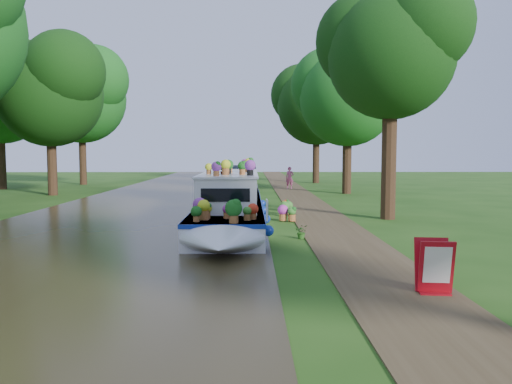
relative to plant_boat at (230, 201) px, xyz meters
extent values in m
plane|color=#204611|center=(2.25, -1.46, -0.85)|extent=(100.00, 100.00, 0.00)
cube|color=#2D2613|center=(-3.75, -1.46, -0.84)|extent=(10.00, 100.00, 0.02)
cube|color=#44351F|center=(3.45, -1.46, -0.84)|extent=(2.20, 100.00, 0.03)
cube|color=silver|center=(0.00, 0.85, -0.46)|extent=(2.20, 12.00, 0.75)
cube|color=navy|center=(0.00, 0.85, -0.14)|extent=(2.24, 12.04, 0.12)
cube|color=silver|center=(0.00, 0.05, 0.44)|extent=(1.80, 7.00, 1.05)
cube|color=silver|center=(0.00, 0.05, 1.00)|extent=(1.90, 7.10, 0.06)
cube|color=black|center=(0.91, 0.05, 0.52)|extent=(0.03, 6.40, 0.38)
cube|color=black|center=(-0.91, 0.05, 0.52)|extent=(0.03, 6.40, 0.38)
cube|color=black|center=(0.00, 5.15, 1.07)|extent=(1.90, 2.40, 0.10)
cube|color=white|center=(1.15, -4.55, 0.22)|extent=(0.04, 0.45, 0.55)
imported|color=#144D17|center=(-0.20, -1.60, 1.20)|extent=(0.22, 0.20, 0.34)
imported|color=#144D17|center=(0.41, -0.15, 1.22)|extent=(0.25, 0.25, 0.39)
cylinder|color=black|center=(6.05, 1.54, 1.42)|extent=(0.56, 0.56, 4.55)
sphere|color=black|center=(6.05, 1.54, 5.38)|extent=(4.80, 4.80, 4.80)
sphere|color=black|center=(7.01, 0.82, 6.34)|extent=(3.60, 3.60, 3.60)
sphere|color=black|center=(5.21, 2.38, 6.10)|extent=(3.84, 3.84, 3.84)
cylinder|color=black|center=(6.75, 13.54, 1.07)|extent=(0.56, 0.56, 3.85)
sphere|color=#144D17|center=(6.75, 13.54, 5.10)|extent=(6.00, 6.00, 6.00)
sphere|color=#144D17|center=(7.95, 12.64, 6.30)|extent=(4.50, 4.50, 4.50)
sphere|color=#144D17|center=(5.70, 14.59, 6.00)|extent=(4.80, 4.80, 4.80)
cylinder|color=black|center=(6.25, 24.54, 1.25)|extent=(0.56, 0.56, 4.20)
sphere|color=black|center=(6.25, 24.54, 5.66)|extent=(6.60, 6.60, 6.60)
sphere|color=black|center=(7.57, 23.55, 6.98)|extent=(4.95, 4.95, 4.95)
sphere|color=black|center=(5.09, 25.69, 6.65)|extent=(5.28, 5.28, 5.28)
cylinder|color=black|center=(-11.25, 12.54, 1.07)|extent=(0.56, 0.56, 3.85)
sphere|color=black|center=(-11.25, 12.54, 5.17)|extent=(6.20, 6.20, 6.20)
sphere|color=black|center=(-10.01, 11.61, 6.41)|extent=(4.65, 4.65, 4.65)
sphere|color=black|center=(-12.34, 13.62, 6.10)|extent=(4.96, 4.96, 4.96)
cylinder|color=black|center=(-12.75, 22.54, 1.34)|extent=(0.56, 0.56, 4.38)
sphere|color=#144D17|center=(-12.75, 22.54, 5.97)|extent=(7.00, 7.00, 7.00)
sphere|color=#144D17|center=(-11.35, 21.49, 7.37)|extent=(5.25, 5.25, 5.25)
sphere|color=#144D17|center=(-13.98, 23.76, 7.02)|extent=(5.60, 5.60, 5.60)
cylinder|color=black|center=(-16.75, 17.54, 1.25)|extent=(0.56, 0.56, 4.20)
sphere|color=#144D17|center=(-15.39, 16.52, 7.09)|extent=(5.10, 5.10, 5.10)
cube|color=black|center=(-0.19, 17.50, -0.56)|extent=(1.95, 5.56, 0.55)
cube|color=black|center=(-0.19, 17.04, 0.04)|extent=(1.50, 3.26, 0.64)
cube|color=#AA0C16|center=(4.07, -8.73, -0.81)|extent=(0.59, 0.50, 0.03)
cube|color=#AA0C16|center=(4.07, -8.85, -0.33)|extent=(0.64, 0.31, 0.98)
cube|color=#AA0C16|center=(4.07, -8.61, -0.33)|extent=(0.64, 0.31, 0.98)
cube|color=white|center=(4.07, -8.89, -0.28)|extent=(0.49, 0.22, 0.68)
imported|color=#D75877|center=(3.47, 17.51, -0.05)|extent=(0.62, 0.47, 1.55)
imported|color=#295B1B|center=(2.25, -2.87, -0.64)|extent=(0.41, 0.36, 0.43)
camera|label=1|loc=(0.73, -17.64, 1.73)|focal=35.00mm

